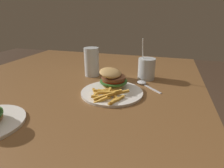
% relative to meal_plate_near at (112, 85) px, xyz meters
% --- Properties ---
extents(dining_table, '(1.65, 1.21, 0.73)m').
position_rel_meal_plate_near_xyz_m(dining_table, '(-0.10, 0.21, -0.14)').
color(dining_table, brown).
rests_on(dining_table, ground_plane).
extents(meal_plate_near, '(0.26, 0.26, 0.10)m').
position_rel_meal_plate_near_xyz_m(meal_plate_near, '(0.00, 0.00, 0.00)').
color(meal_plate_near, white).
rests_on(meal_plate_near, dining_table).
extents(beer_glass, '(0.08, 0.08, 0.15)m').
position_rel_meal_plate_near_xyz_m(beer_glass, '(0.18, 0.17, 0.04)').
color(beer_glass, silver).
rests_on(beer_glass, dining_table).
extents(juice_glass, '(0.09, 0.09, 0.20)m').
position_rel_meal_plate_near_xyz_m(juice_glass, '(0.20, -0.12, 0.02)').
color(juice_glass, silver).
rests_on(juice_glass, dining_table).
extents(spoon, '(0.13, 0.13, 0.01)m').
position_rel_meal_plate_near_xyz_m(spoon, '(0.12, -0.12, -0.02)').
color(spoon, silver).
rests_on(spoon, dining_table).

